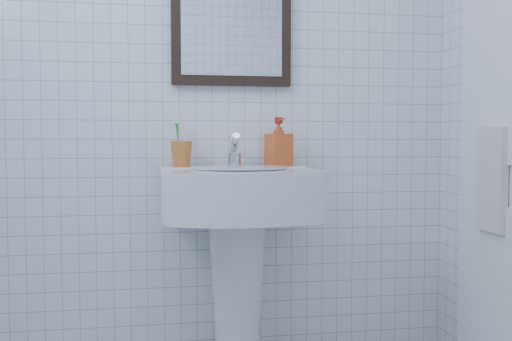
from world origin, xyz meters
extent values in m
cube|color=white|center=(0.00, 1.20, 1.25)|extent=(2.20, 0.02, 2.50)
cone|color=white|center=(0.15, 1.01, 0.37)|extent=(0.23, 0.23, 0.74)
cube|color=white|center=(0.15, 0.96, 0.81)|extent=(0.59, 0.42, 0.18)
cube|color=white|center=(0.15, 1.12, 0.89)|extent=(0.59, 0.11, 0.03)
cylinder|color=silver|center=(0.15, 0.93, 0.91)|extent=(0.37, 0.37, 0.01)
cylinder|color=silver|center=(0.15, 1.10, 0.93)|extent=(0.06, 0.06, 0.06)
cylinder|color=silver|center=(0.15, 1.08, 1.00)|extent=(0.03, 0.11, 0.09)
cylinder|color=silver|center=(0.15, 1.12, 0.98)|extent=(0.04, 0.06, 0.10)
imported|color=#C84313|center=(0.33, 1.11, 1.00)|extent=(0.11, 0.12, 0.20)
cube|color=black|center=(0.15, 1.18, 1.55)|extent=(0.50, 0.04, 0.62)
cube|color=white|center=(0.15, 1.16, 1.55)|extent=(0.42, 0.00, 0.54)
torus|color=silver|center=(1.06, 0.70, 1.05)|extent=(0.01, 0.18, 0.18)
cube|color=white|center=(1.04, 0.70, 0.87)|extent=(0.03, 0.16, 0.38)
camera|label=1|loc=(-0.14, -1.20, 1.01)|focal=40.00mm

